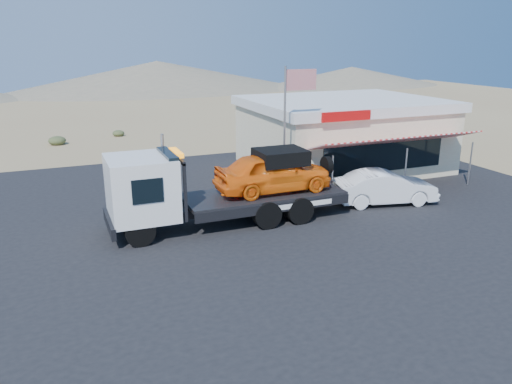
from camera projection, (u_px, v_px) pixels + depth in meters
ground at (216, 254)px, 17.20m from camera, size 120.00×120.00×0.00m
asphalt_lot at (240, 219)px, 20.58m from camera, size 32.00×24.00×0.02m
tow_truck at (223, 183)px, 19.57m from camera, size 9.34×2.77×3.12m
white_sedan at (385, 187)px, 22.26m from camera, size 4.77×2.54×1.49m
jerky_store at (342, 133)px, 28.37m from camera, size 10.40×9.97×3.90m
flagpole at (289, 119)px, 21.87m from camera, size 1.55×0.10×6.00m
distant_hills at (4, 83)px, 61.90m from camera, size 126.00×48.00×4.20m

